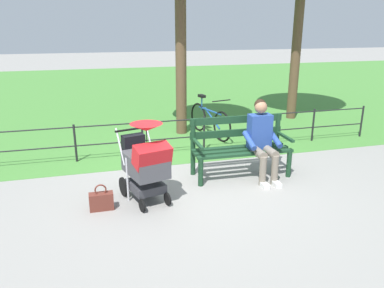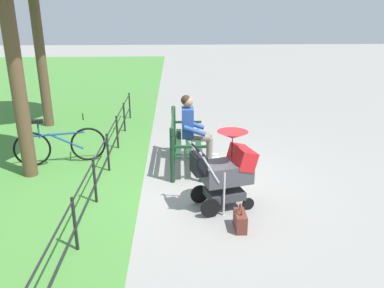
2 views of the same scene
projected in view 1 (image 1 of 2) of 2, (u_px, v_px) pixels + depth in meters
The scene contains 8 objects.
ground_plane at pixel (194, 181), 6.00m from camera, with size 60.00×60.00×0.00m, color gray.
grass_lawn at pixel (131, 91), 14.08m from camera, with size 40.00×16.00×0.01m, color #478438.
park_bench at pixel (240, 144), 6.15m from camera, with size 1.61×0.63×0.96m.
person_on_bench at pixel (262, 138), 5.97m from camera, with size 0.54×0.74×1.28m.
stroller at pixel (145, 161), 5.17m from camera, with size 0.70×0.98×1.15m.
handbag at pixel (101, 201), 5.05m from camera, with size 0.32×0.14×0.37m.
park_fence at pixel (199, 130), 7.32m from camera, with size 8.54×0.04×0.70m.
bicycle at pixel (209, 120), 8.35m from camera, with size 0.54×1.62×0.89m.
Camera 1 is at (1.49, 5.33, 2.40)m, focal length 35.05 mm.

